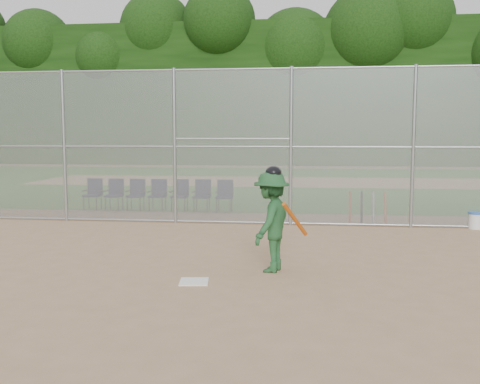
# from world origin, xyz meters

# --- Properties ---
(ground) EXTENTS (100.00, 100.00, 0.00)m
(ground) POSITION_xyz_m (0.00, 0.00, 0.00)
(ground) COLOR tan
(ground) RESTS_ON ground
(grass_strip) EXTENTS (100.00, 100.00, 0.00)m
(grass_strip) POSITION_xyz_m (0.00, 18.00, 0.01)
(grass_strip) COLOR #2E681F
(grass_strip) RESTS_ON ground
(dirt_patch_far) EXTENTS (24.00, 24.00, 0.00)m
(dirt_patch_far) POSITION_xyz_m (0.00, 18.00, 0.01)
(dirt_patch_far) COLOR tan
(dirt_patch_far) RESTS_ON ground
(backstop_fence) EXTENTS (16.09, 0.09, 4.00)m
(backstop_fence) POSITION_xyz_m (0.00, 5.00, 2.07)
(backstop_fence) COLOR gray
(backstop_fence) RESTS_ON ground
(treeline) EXTENTS (81.00, 60.00, 11.00)m
(treeline) POSITION_xyz_m (0.00, 20.00, 5.50)
(treeline) COLOR black
(treeline) RESTS_ON ground
(home_plate) EXTENTS (0.50, 0.50, 0.02)m
(home_plate) POSITION_xyz_m (-0.36, -0.58, 0.01)
(home_plate) COLOR white
(home_plate) RESTS_ON ground
(batter_at_plate) EXTENTS (1.08, 1.32, 1.78)m
(batter_at_plate) POSITION_xyz_m (0.79, 0.26, 0.86)
(batter_at_plate) COLOR #205028
(batter_at_plate) RESTS_ON ground
(water_cooler) EXTENTS (0.33, 0.33, 0.42)m
(water_cooler) POSITION_xyz_m (5.53, 4.97, 0.21)
(water_cooler) COLOR white
(water_cooler) RESTS_ON ground
(spare_bats) EXTENTS (0.96, 0.30, 0.85)m
(spare_bats) POSITION_xyz_m (2.98, 5.37, 0.42)
(spare_bats) COLOR #D84C14
(spare_bats) RESTS_ON ground
(chair_0) EXTENTS (0.54, 0.52, 0.96)m
(chair_0) POSITION_xyz_m (-5.12, 7.09, 0.48)
(chair_0) COLOR #0F1439
(chair_0) RESTS_ON ground
(chair_1) EXTENTS (0.54, 0.52, 0.96)m
(chair_1) POSITION_xyz_m (-4.43, 7.09, 0.48)
(chair_1) COLOR #0F1439
(chair_1) RESTS_ON ground
(chair_2) EXTENTS (0.54, 0.52, 0.96)m
(chair_2) POSITION_xyz_m (-3.75, 7.09, 0.48)
(chair_2) COLOR #0F1439
(chair_2) RESTS_ON ground
(chair_3) EXTENTS (0.54, 0.52, 0.96)m
(chair_3) POSITION_xyz_m (-3.07, 7.09, 0.48)
(chair_3) COLOR #0F1439
(chair_3) RESTS_ON ground
(chair_4) EXTENTS (0.54, 0.52, 0.96)m
(chair_4) POSITION_xyz_m (-2.38, 7.09, 0.48)
(chair_4) COLOR #0F1439
(chair_4) RESTS_ON ground
(chair_5) EXTENTS (0.54, 0.52, 0.96)m
(chair_5) POSITION_xyz_m (-1.70, 7.09, 0.48)
(chair_5) COLOR #0F1439
(chair_5) RESTS_ON ground
(chair_6) EXTENTS (0.54, 0.52, 0.96)m
(chair_6) POSITION_xyz_m (-1.02, 7.09, 0.48)
(chair_6) COLOR #0F1439
(chair_6) RESTS_ON ground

